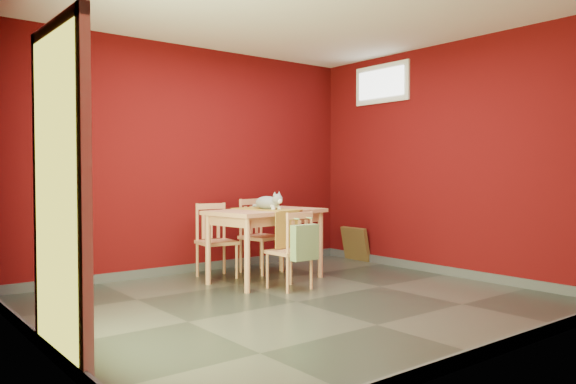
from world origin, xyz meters
TOP-DOWN VIEW (x-y plane):
  - ground at (0.00, 0.00)m, footprint 4.50×4.50m
  - room_shell at (0.00, 0.00)m, footprint 4.50×4.50m
  - doorway at (-2.23, -0.40)m, footprint 0.06×1.01m
  - window at (2.23, 1.00)m, footprint 0.05×0.90m
  - outlet_plate at (1.60, 1.99)m, footprint 0.08×0.02m
  - dining_table at (0.37, 1.00)m, footprint 1.36×0.92m
  - table_runner at (0.37, 0.87)m, footprint 0.48×0.82m
  - chair_far_left at (0.05, 1.54)m, footprint 0.44×0.44m
  - chair_far_right at (0.64, 1.51)m, footprint 0.48×0.48m
  - chair_near at (0.31, 0.46)m, footprint 0.39×0.39m
  - tote_bag at (0.31, 0.26)m, footprint 0.30×0.18m
  - cat at (0.37, 0.97)m, footprint 0.37×0.47m
  - picture_frame at (2.19, 1.43)m, footprint 0.16×0.45m

SIDE VIEW (x-z plane):
  - ground at x=0.00m, z-range 0.00..0.00m
  - room_shell at x=0.00m, z-range -2.20..2.30m
  - picture_frame at x=2.19m, z-range 0.00..0.45m
  - outlet_plate at x=1.60m, z-range 0.24..0.36m
  - chair_near at x=0.31m, z-range 0.01..0.81m
  - chair_far_left at x=0.05m, z-range 0.01..0.85m
  - chair_far_right at x=0.64m, z-range 0.01..0.89m
  - tote_bag at x=0.31m, z-range 0.29..0.72m
  - dining_table at x=0.37m, z-range 0.30..1.09m
  - table_runner at x=0.37m, z-range 0.54..0.92m
  - cat at x=0.37m, z-range 0.79..1.00m
  - doorway at x=-2.23m, z-range 0.06..2.19m
  - window at x=2.23m, z-range 2.10..2.60m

